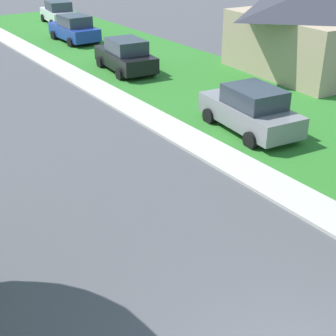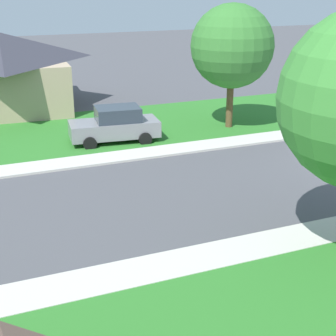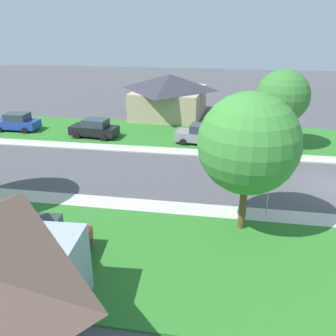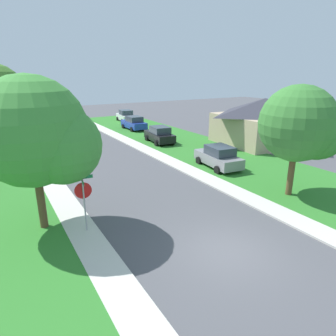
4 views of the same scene
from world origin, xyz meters
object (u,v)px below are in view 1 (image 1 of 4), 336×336
object	(u,v)px
car_blue_near_corner	(74,29)
car_grey_behind_trees	(251,110)
car_black_kerbside_mid	(126,56)
car_white_driveway_right	(58,13)
house_right_setback	(330,24)

from	to	relation	value
car_blue_near_corner	car_grey_behind_trees	bearing A→B (deg)	-93.53
car_grey_behind_trees	car_black_kerbside_mid	size ratio (longest dim) A/B	1.00
car_white_driveway_right	car_blue_near_corner	size ratio (longest dim) A/B	1.04
car_grey_behind_trees	house_right_setback	bearing A→B (deg)	24.47
car_black_kerbside_mid	house_right_setback	xyz separation A→B (m)	(9.13, -5.46, 1.50)
car_black_kerbside_mid	car_white_driveway_right	bearing A→B (deg)	80.33
house_right_setback	car_black_kerbside_mid	bearing A→B (deg)	149.13
car_white_driveway_right	car_grey_behind_trees	size ratio (longest dim) A/B	1.00
house_right_setback	car_white_driveway_right	bearing A→B (deg)	107.98
car_white_driveway_right	house_right_setback	xyz separation A→B (m)	(6.60, -20.33, 1.50)
car_black_kerbside_mid	house_right_setback	size ratio (longest dim) A/B	0.47
car_blue_near_corner	house_right_setback	size ratio (longest dim) A/B	0.46
car_blue_near_corner	car_black_kerbside_mid	xyz separation A→B (m)	(-0.83, -8.20, 0.00)
car_grey_behind_trees	car_black_kerbside_mid	world-z (taller)	same
car_white_driveway_right	car_black_kerbside_mid	xyz separation A→B (m)	(-2.53, -14.87, 0.00)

